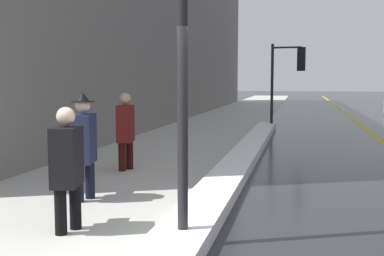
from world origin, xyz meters
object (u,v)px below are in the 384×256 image
object	(u,v)px
lamp_post	(182,12)
traffic_light_near	(291,68)
pedestrian_trailing	(84,142)
pedestrian_with_shoulder_bag	(67,164)
pedestrian_in_glasses	(126,128)

from	to	relation	value
lamp_post	traffic_light_near	world-z (taller)	lamp_post
lamp_post	pedestrian_trailing	bearing A→B (deg)	139.91
pedestrian_with_shoulder_bag	pedestrian_trailing	bearing A→B (deg)	-172.95
pedestrian_trailing	pedestrian_with_shoulder_bag	bearing A→B (deg)	7.05
pedestrian_trailing	traffic_light_near	bearing A→B (deg)	155.22
lamp_post	pedestrian_trailing	distance (m)	3.16
traffic_light_near	pedestrian_trailing	world-z (taller)	traffic_light_near
traffic_light_near	pedestrian_in_glasses	world-z (taller)	traffic_light_near
traffic_light_near	pedestrian_with_shoulder_bag	distance (m)	13.86
pedestrian_trailing	pedestrian_in_glasses	distance (m)	2.58
pedestrian_with_shoulder_bag	pedestrian_in_glasses	distance (m)	4.16
lamp_post	pedestrian_in_glasses	distance (m)	5.15
traffic_light_near	lamp_post	bearing A→B (deg)	-87.40
lamp_post	pedestrian_with_shoulder_bag	distance (m)	2.35
traffic_light_near	pedestrian_with_shoulder_bag	size ratio (longest dim) A/B	2.09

